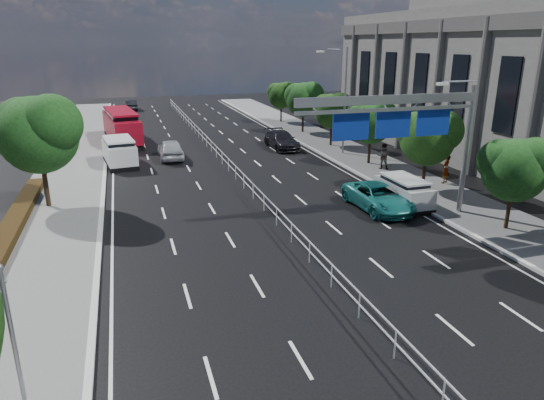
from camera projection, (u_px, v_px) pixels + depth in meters
name	position (u px, v px, depth m)	size (l,w,h in m)	color
ground	(381.00, 344.00, 15.76)	(160.00, 160.00, 0.00)	black
kerb_near	(87.00, 399.00, 13.21)	(0.25, 140.00, 0.15)	silver
median_fence	(230.00, 167.00, 36.04)	(0.05, 85.00, 1.02)	silver
overhead_gantry	(407.00, 118.00, 25.05)	(10.24, 0.38, 7.45)	gray
streetlight_far	(342.00, 94.00, 40.72)	(2.78, 2.40, 9.00)	gray
civic_hall	(507.00, 81.00, 40.47)	(14.40, 36.00, 14.35)	slate
near_tree_back	(39.00, 130.00, 27.30)	(4.84, 4.51, 6.69)	black
far_tree_c	(516.00, 167.00, 24.20)	(3.52, 3.28, 4.94)	black
far_tree_d	(429.00, 135.00, 30.93)	(3.85, 3.59, 5.34)	black
far_tree_e	(372.00, 120.00, 37.79)	(3.63, 3.38, 5.13)	black
far_tree_f	(332.00, 109.00, 44.62)	(3.52, 3.28, 5.02)	black
far_tree_g	(304.00, 98.00, 51.35)	(3.96, 3.69, 5.45)	black
far_tree_h	(282.00, 94.00, 58.27)	(3.41, 3.18, 4.91)	black
white_minivan	(119.00, 152.00, 38.40)	(2.77, 5.24, 2.17)	black
red_bus	(121.00, 125.00, 47.44)	(3.72, 10.57, 3.09)	black
near_car_silver	(171.00, 149.00, 40.67)	(1.94, 4.82, 1.64)	#A9ABB0
near_car_dark	(131.00, 105.00, 70.21)	(1.51, 4.33, 1.43)	black
silver_minivan	(404.00, 192.00, 28.91)	(1.79, 4.16, 1.73)	black
parked_car_teal	(378.00, 197.00, 28.26)	(2.45, 5.32, 1.48)	#186C68
parked_car_dark	(282.00, 140.00, 44.60)	(2.18, 5.36, 1.55)	black
pedestrian_a	(446.00, 169.00, 33.00)	(0.71, 0.47, 1.95)	gray
pedestrian_b	(383.00, 156.00, 36.79)	(0.94, 0.73, 1.94)	gray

